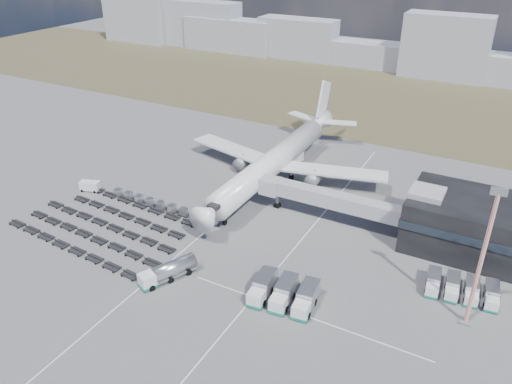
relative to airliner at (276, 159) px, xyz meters
The scene contains 16 objects.
ground 32.81m from the airliner, 90.00° to the right, with size 420.00×420.00×0.00m, color #565659.
grass_strip 77.80m from the airliner, 90.00° to the left, with size 420.00×90.00×0.01m, color #48402B.
lane_markings 31.41m from the airliner, 71.60° to the right, with size 47.12×110.00×0.01m.
terminal 48.51m from the airliner, ahead, with size 30.40×16.40×11.00m.
jet_bridge 19.89m from the airliner, 36.93° to the right, with size 30.30×3.80×7.05m.
airliner is the anchor object (origin of this frame).
skyline 115.99m from the airliner, 94.78° to the left, with size 305.30×17.62×24.50m.
fuel_tanker 43.32m from the airliner, 88.88° to the right, with size 6.61×10.44×3.32m.
pushback_tug 24.96m from the airliner, 96.77° to the right, with size 3.46×1.95×1.54m, color silver.
utility_van 43.46m from the airliner, 143.75° to the right, with size 4.42×2.00×2.35m, color silver.
catering_truck 9.42m from the airliner, 84.87° to the left, with size 2.69×6.41×2.93m.
service_trucks_near 44.21m from the airliner, 61.88° to the right, with size 10.87×8.67×3.08m.
service_trucks_far 51.56m from the airliner, 27.25° to the right, with size 11.74×7.37×2.47m.
uld_row 30.09m from the airliner, 124.69° to the right, with size 23.42×1.53×1.58m.
baggage_dollies 41.50m from the airliner, 120.03° to the right, with size 36.80×22.76×0.81m.
floodlight_mast 56.37m from the airliner, 32.19° to the right, with size 2.21×1.79×23.21m.
Camera 1 is at (46.96, -63.94, 53.60)m, focal length 35.00 mm.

